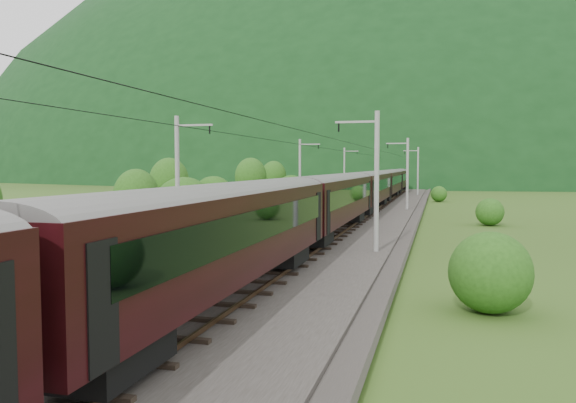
# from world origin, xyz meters

# --- Properties ---
(ground) EXTENTS (600.00, 600.00, 0.00)m
(ground) POSITION_xyz_m (0.00, 0.00, 0.00)
(ground) COLOR #2F4A17
(ground) RESTS_ON ground
(railbed) EXTENTS (14.00, 220.00, 0.30)m
(railbed) POSITION_xyz_m (0.00, 10.00, 0.15)
(railbed) COLOR #38332D
(railbed) RESTS_ON ground
(track_left) EXTENTS (2.40, 220.00, 0.27)m
(track_left) POSITION_xyz_m (-2.40, 10.00, 0.37)
(track_left) COLOR brown
(track_left) RESTS_ON railbed
(track_right) EXTENTS (2.40, 220.00, 0.27)m
(track_right) POSITION_xyz_m (2.40, 10.00, 0.37)
(track_right) COLOR brown
(track_right) RESTS_ON railbed
(catenary_left) EXTENTS (2.54, 192.28, 8.00)m
(catenary_left) POSITION_xyz_m (-6.12, 32.00, 4.50)
(catenary_left) COLOR gray
(catenary_left) RESTS_ON railbed
(catenary_right) EXTENTS (2.54, 192.28, 8.00)m
(catenary_right) POSITION_xyz_m (6.12, 32.00, 4.50)
(catenary_right) COLOR gray
(catenary_right) RESTS_ON railbed
(overhead_wires) EXTENTS (4.83, 198.00, 0.03)m
(overhead_wires) POSITION_xyz_m (0.00, 10.00, 7.10)
(overhead_wires) COLOR black
(overhead_wires) RESTS_ON ground
(mountain_main) EXTENTS (504.00, 360.00, 244.00)m
(mountain_main) POSITION_xyz_m (0.00, 260.00, 0.00)
(mountain_main) COLOR black
(mountain_main) RESTS_ON ground
(mountain_ridge) EXTENTS (336.00, 280.00, 132.00)m
(mountain_ridge) POSITION_xyz_m (-120.00, 300.00, 0.00)
(mountain_ridge) COLOR black
(mountain_ridge) RESTS_ON ground
(train) EXTENTS (2.84, 156.24, 4.93)m
(train) POSITION_xyz_m (2.40, 28.60, 3.39)
(train) COLOR black
(train) RESTS_ON ground
(hazard_post_near) EXTENTS (0.17, 0.17, 1.58)m
(hazard_post_near) POSITION_xyz_m (-0.27, 28.37, 1.09)
(hazard_post_near) COLOR red
(hazard_post_near) RESTS_ON railbed
(hazard_post_far) EXTENTS (0.16, 0.16, 1.50)m
(hazard_post_far) POSITION_xyz_m (0.04, 59.72, 1.05)
(hazard_post_far) COLOR red
(hazard_post_far) RESTS_ON railbed
(signal) EXTENTS (0.21, 0.21, 1.92)m
(signal) POSITION_xyz_m (-4.55, 69.45, 1.43)
(signal) COLOR black
(signal) RESTS_ON railbed
(vegetation_left) EXTENTS (12.60, 141.53, 6.73)m
(vegetation_left) POSITION_xyz_m (-14.04, 11.81, 2.79)
(vegetation_left) COLOR #224C14
(vegetation_left) RESTS_ON ground
(vegetation_right) EXTENTS (6.62, 92.13, 2.68)m
(vegetation_right) POSITION_xyz_m (11.91, -5.54, 1.23)
(vegetation_right) COLOR #224C14
(vegetation_right) RESTS_ON ground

